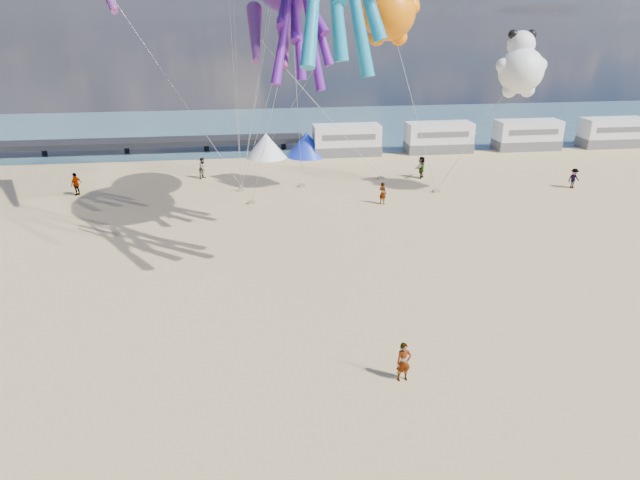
{
  "coord_description": "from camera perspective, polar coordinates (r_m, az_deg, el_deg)",
  "views": [
    {
      "loc": [
        -4.12,
        -15.35,
        13.48
      ],
      "look_at": [
        -1.25,
        6.0,
        4.78
      ],
      "focal_mm": 32.0,
      "sensor_mm": 36.0,
      "label": 1
    }
  ],
  "objects": [
    {
      "name": "motorhome_3",
      "position": [
        68.54,
        27.19,
        9.55
      ],
      "size": [
        6.6,
        2.5,
        3.0
      ],
      "primitive_type": "cube",
      "color": "silver",
      "rests_on": "ground"
    },
    {
      "name": "beachgoer_5",
      "position": [
        42.79,
        6.29,
        4.68
      ],
      "size": [
        1.39,
        1.5,
        1.68
      ],
      "primitive_type": "imported",
      "rotation": [
        0.0,
        0.0,
        2.28
      ],
      "color": "#7F6659",
      "rests_on": "ground"
    },
    {
      "name": "motorhome_2",
      "position": [
        63.68,
        20.02,
        9.85
      ],
      "size": [
        6.6,
        2.5,
        3.0
      ],
      "primitive_type": "cube",
      "color": "silver",
      "rests_on": "ground"
    },
    {
      "name": "sandbag_b",
      "position": [
        47.1,
        -1.82,
        5.49
      ],
      "size": [
        0.5,
        0.35,
        0.22
      ],
      "primitive_type": "cube",
      "color": "gray",
      "rests_on": "ground"
    },
    {
      "name": "ground",
      "position": [
        20.84,
        5.91,
        -18.46
      ],
      "size": [
        120.0,
        120.0,
        0.0
      ],
      "primitive_type": "plane",
      "color": "#D4B37A",
      "rests_on": "ground"
    },
    {
      "name": "pier",
      "position": [
        65.18,
        -29.31,
        8.17
      ],
      "size": [
        60.0,
        3.0,
        0.5
      ],
      "primitive_type": "cube",
      "color": "black",
      "rests_on": "ground"
    },
    {
      "name": "kite_panda",
      "position": [
        44.59,
        19.45,
        15.7
      ],
      "size": [
        3.99,
        3.77,
        5.47
      ],
      "primitive_type": null,
      "rotation": [
        0.0,
        0.0,
        -0.03
      ],
      "color": "white"
    },
    {
      "name": "beachgoer_2",
      "position": [
        50.79,
        24.05,
        5.64
      ],
      "size": [
        0.91,
        0.77,
        1.64
      ],
      "primitive_type": "imported",
      "rotation": [
        0.0,
        0.0,
        0.21
      ],
      "color": "#7F6659",
      "rests_on": "ground"
    },
    {
      "name": "tent_blue",
      "position": [
        57.02,
        -1.34,
        9.56
      ],
      "size": [
        4.0,
        4.0,
        2.4
      ],
      "primitive_type": "cone",
      "color": "#1933CC",
      "rests_on": "ground"
    },
    {
      "name": "sandbag_d",
      "position": [
        49.46,
        6.08,
        6.19
      ],
      "size": [
        0.5,
        0.35,
        0.22
      ],
      "primitive_type": "cube",
      "color": "gray",
      "rests_on": "ground"
    },
    {
      "name": "water",
      "position": [
        71.74,
        -4.32,
        11.12
      ],
      "size": [
        120.0,
        120.0,
        0.0
      ],
      "primitive_type": "plane",
      "color": "#385B6C",
      "rests_on": "ground"
    },
    {
      "name": "beachgoer_4",
      "position": [
        50.12,
        10.09,
        7.17
      ],
      "size": [
        1.03,
        1.16,
        1.88
      ],
      "primitive_type": "imported",
      "rotation": [
        0.0,
        0.0,
        4.06
      ],
      "color": "#7F6659",
      "rests_on": "ground"
    },
    {
      "name": "beachgoer_1",
      "position": [
        50.24,
        -11.61,
        7.06
      ],
      "size": [
        0.97,
        1.06,
        1.82
      ],
      "primitive_type": "imported",
      "rotation": [
        0.0,
        0.0,
        0.99
      ],
      "color": "#7F6659",
      "rests_on": "ground"
    },
    {
      "name": "motorhome_1",
      "position": [
        59.93,
        11.79,
        10.01
      ],
      "size": [
        6.6,
        2.5,
        3.0
      ],
      "primitive_type": "cube",
      "color": "silver",
      "rests_on": "ground"
    },
    {
      "name": "beachgoer_3",
      "position": [
        48.5,
        -23.21,
        5.17
      ],
      "size": [
        1.14,
        1.34,
        1.8
      ],
      "primitive_type": "imported",
      "rotation": [
        0.0,
        0.0,
        4.23
      ],
      "color": "#7F6659",
      "rests_on": "ground"
    },
    {
      "name": "sandbag_a",
      "position": [
        43.04,
        -6.82,
        3.74
      ],
      "size": [
        0.5,
        0.35,
        0.22
      ],
      "primitive_type": "cube",
      "color": "gray",
      "rests_on": "ground"
    },
    {
      "name": "motorhome_0",
      "position": [
        57.52,
        2.68,
        9.95
      ],
      "size": [
        6.6,
        2.5,
        3.0
      ],
      "primitive_type": "cube",
      "color": "silver",
      "rests_on": "ground"
    },
    {
      "name": "sandbag_e",
      "position": [
        46.3,
        -7.86,
        5.0
      ],
      "size": [
        0.5,
        0.35,
        0.22
      ],
      "primitive_type": "cube",
      "color": "gray",
      "rests_on": "ground"
    },
    {
      "name": "standing_person",
      "position": [
        22.82,
        8.36,
        -11.97
      ],
      "size": [
        0.63,
        0.44,
        1.64
      ],
      "primitive_type": "imported",
      "rotation": [
        0.0,
        0.0,
        0.09
      ],
      "color": "tan",
      "rests_on": "ground"
    },
    {
      "name": "sandbag_c",
      "position": [
        46.5,
        11.56,
        4.84
      ],
      "size": [
        0.5,
        0.35,
        0.22
      ],
      "primitive_type": "cube",
      "color": "gray",
      "rests_on": "ground"
    },
    {
      "name": "windsock_right",
      "position": [
        35.47,
        -3.6,
        19.08
      ],
      "size": [
        1.24,
        5.08,
        5.03
      ],
      "primitive_type": null,
      "rotation": [
        0.0,
        0.0,
        -0.07
      ],
      "color": "red"
    },
    {
      "name": "kite_teddy_orange",
      "position": [
        41.53,
        6.89,
        21.63
      ],
      "size": [
        4.58,
        4.34,
        6.2
      ],
      "primitive_type": null,
      "rotation": [
        0.0,
        0.0,
        -0.05
      ],
      "color": "orange"
    },
    {
      "name": "windsock_mid",
      "position": [
        35.64,
        -6.52,
        19.84
      ],
      "size": [
        1.16,
        6.26,
        6.24
      ],
      "primitive_type": null,
      "rotation": [
        0.0,
        0.0,
        -0.03
      ],
      "color": "red"
    },
    {
      "name": "tent_white",
      "position": [
        56.73,
        -5.42,
        9.4
      ],
      "size": [
        4.0,
        4.0,
        2.4
      ],
      "primitive_type": "cone",
      "color": "white",
      "rests_on": "ground"
    }
  ]
}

